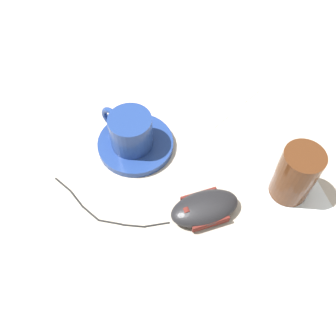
{
  "coord_description": "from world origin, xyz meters",
  "views": [
    {
      "loc": [
        0.28,
        0.23,
        0.56
      ],
      "look_at": [
        0.07,
        -0.04,
        0.03
      ],
      "focal_mm": 40.0,
      "sensor_mm": 36.0,
      "label": 1
    }
  ],
  "objects_px": {
    "coffee_cup": "(130,131)",
    "saucer": "(136,144)",
    "drinking_glass": "(296,174)",
    "computer_mouse": "(205,208)"
  },
  "relations": [
    {
      "from": "coffee_cup",
      "to": "saucer",
      "type": "bearing_deg",
      "value": 147.38
    },
    {
      "from": "saucer",
      "to": "drinking_glass",
      "type": "distance_m",
      "value": 0.28
    },
    {
      "from": "coffee_cup",
      "to": "drinking_glass",
      "type": "bearing_deg",
      "value": 123.17
    },
    {
      "from": "saucer",
      "to": "computer_mouse",
      "type": "distance_m",
      "value": 0.18
    },
    {
      "from": "saucer",
      "to": "computer_mouse",
      "type": "height_order",
      "value": "computer_mouse"
    },
    {
      "from": "computer_mouse",
      "to": "drinking_glass",
      "type": "relative_size",
      "value": 1.24
    },
    {
      "from": "saucer",
      "to": "coffee_cup",
      "type": "relative_size",
      "value": 1.33
    },
    {
      "from": "computer_mouse",
      "to": "drinking_glass",
      "type": "bearing_deg",
      "value": 158.13
    },
    {
      "from": "saucer",
      "to": "computer_mouse",
      "type": "bearing_deg",
      "value": 93.63
    },
    {
      "from": "computer_mouse",
      "to": "saucer",
      "type": "bearing_deg",
      "value": -86.37
    }
  ]
}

